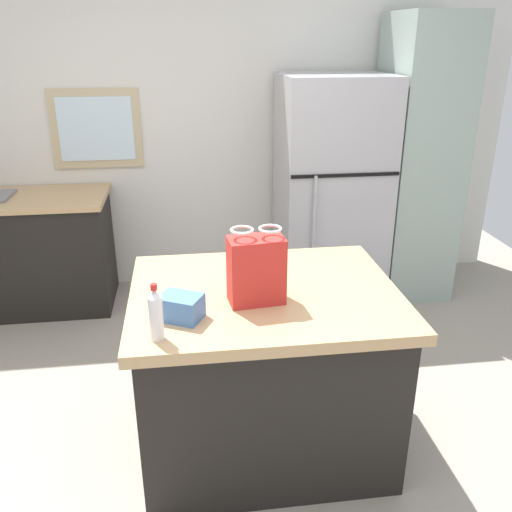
{
  "coord_description": "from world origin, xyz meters",
  "views": [
    {
      "loc": [
        -0.06,
        -2.09,
        1.98
      ],
      "look_at": [
        0.29,
        0.46,
        0.93
      ],
      "focal_mm": 37.97,
      "sensor_mm": 36.0,
      "label": 1
    }
  ],
  "objects": [
    {
      "name": "small_box",
      "position": [
        -0.1,
        -0.07,
        0.93
      ],
      "size": [
        0.21,
        0.19,
        0.11
      ],
      "primitive_type": "cube",
      "rotation": [
        0.0,
        0.0,
        -0.48
      ],
      "color": "#4775B7",
      "rests_on": "kitchen_island"
    },
    {
      "name": "shopping_bag",
      "position": [
        0.23,
        0.05,
        1.03
      ],
      "size": [
        0.25,
        0.17,
        0.35
      ],
      "color": "red",
      "rests_on": "kitchen_island"
    },
    {
      "name": "tall_cabinet",
      "position": [
        1.74,
        1.87,
        1.07
      ],
      "size": [
        0.53,
        0.68,
        2.14
      ],
      "color": "#9EB2A8",
      "rests_on": "ground"
    },
    {
      "name": "sink_counter",
      "position": [
        -1.33,
        1.92,
        0.45
      ],
      "size": [
        1.35,
        0.66,
        1.07
      ],
      "color": "black",
      "rests_on": "ground"
    },
    {
      "name": "ground",
      "position": [
        0.0,
        0.0,
        0.0
      ],
      "size": [
        6.29,
        6.29,
        0.0
      ],
      "primitive_type": "plane",
      "color": "#9E9384"
    },
    {
      "name": "bottle",
      "position": [
        -0.19,
        -0.22,
        0.98
      ],
      "size": [
        0.06,
        0.06,
        0.24
      ],
      "color": "white",
      "rests_on": "kitchen_island"
    },
    {
      "name": "back_wall",
      "position": [
        -0.01,
        2.31,
        1.31
      ],
      "size": [
        5.24,
        0.13,
        2.62
      ],
      "color": "silver",
      "rests_on": "ground"
    },
    {
      "name": "kitchen_island",
      "position": [
        0.29,
        0.16,
        0.44
      ],
      "size": [
        1.25,
        0.99,
        0.88
      ],
      "color": "black",
      "rests_on": "ground"
    },
    {
      "name": "refrigerator",
      "position": [
        1.06,
        1.87,
        0.86
      ],
      "size": [
        0.8,
        0.76,
        1.72
      ],
      "color": "#B7B7BC",
      "rests_on": "ground"
    }
  ]
}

